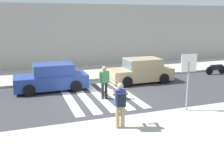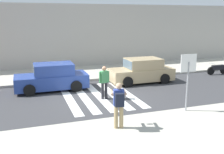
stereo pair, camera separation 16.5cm
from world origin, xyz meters
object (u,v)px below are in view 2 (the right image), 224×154
pedestrian_crossing (104,81)px  motorcycle (217,69)px  photographer_with_backpack (119,102)px  parked_car_blue (52,78)px  parked_car_tan (142,71)px  stop_sign (188,70)px

pedestrian_crossing → motorcycle: (9.65, 2.94, -0.56)m
photographer_with_backpack → parked_car_blue: photographer_with_backpack is taller
photographer_with_backpack → parked_car_blue: bearing=104.2°
pedestrian_crossing → motorcycle: bearing=17.0°
pedestrian_crossing → parked_car_blue: bearing=131.6°
parked_car_blue → parked_car_tan: (5.69, -0.00, 0.00)m
motorcycle → parked_car_blue: bearing=-178.6°
pedestrian_crossing → photographer_with_backpack: bearing=-99.6°
motorcycle → photographer_with_backpack: bearing=-146.2°
parked_car_tan → stop_sign: bearing=-95.8°
photographer_with_backpack → parked_car_tan: bearing=58.7°
pedestrian_crossing → motorcycle: size_ratio=0.98×
pedestrian_crossing → parked_car_blue: 3.54m
pedestrian_crossing → stop_sign: bearing=-48.9°
parked_car_blue → motorcycle: (11.99, 0.30, -0.31)m
stop_sign → motorcycle: bearing=41.6°
stop_sign → photographer_with_backpack: stop_sign is taller
motorcycle → parked_car_tan: bearing=-177.3°
photographer_with_backpack → parked_car_tan: photographer_with_backpack is taller
parked_car_blue → parked_car_tan: same height
pedestrian_crossing → parked_car_blue: size_ratio=0.42×
photographer_with_backpack → parked_car_tan: (4.02, 6.61, -0.44)m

